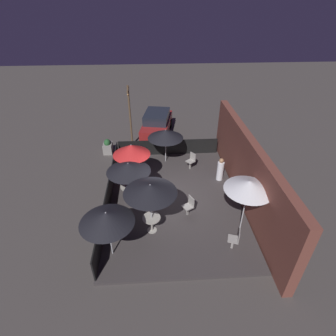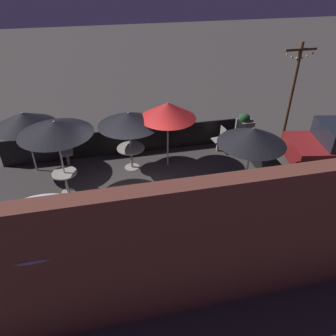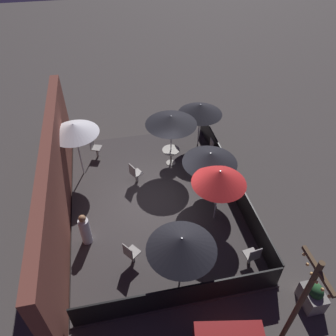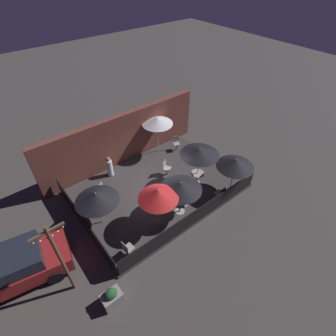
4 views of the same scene
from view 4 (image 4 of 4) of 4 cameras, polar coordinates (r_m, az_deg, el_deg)
The scene contains 22 objects.
ground_plane at distance 14.44m, azimuth -2.39°, elevation -4.65°, with size 60.00×60.00×0.00m, color #423D3A.
patio_deck at distance 14.40m, azimuth -2.39°, elevation -4.49°, with size 8.52×6.14×0.12m.
building_wall at distance 15.62m, azimuth -9.88°, elevation 6.25°, with size 10.12×0.36×3.13m.
fence_front at distance 12.49m, azimuth 6.04°, elevation -10.48°, with size 8.32×0.05×0.95m.
fence_side_left at distance 12.85m, azimuth -17.96°, elevation -11.00°, with size 0.05×5.94×0.95m.
patio_umbrella_0 at distance 11.92m, azimuth 2.81°, elevation -3.88°, with size 1.97×1.97×2.01m.
patio_umbrella_1 at distance 13.30m, azimuth 6.93°, elevation 3.55°, with size 2.03×2.03×2.36m.
patio_umbrella_2 at distance 11.91m, azimuth -15.33°, elevation -6.07°, with size 1.98×1.98×2.00m.
patio_umbrella_3 at distance 13.44m, azimuth 14.51°, elevation 1.07°, with size 1.91×1.91×2.08m.
patio_umbrella_4 at distance 15.61m, azimuth -2.32°, elevation 10.24°, with size 1.84×1.84×2.43m.
patio_umbrella_5 at distance 11.28m, azimuth -2.16°, elevation -5.68°, with size 1.80×1.80×2.26m.
dining_table_0 at distance 12.78m, azimuth 2.64°, elevation -7.64°, with size 0.90×0.90×0.78m.
dining_table_1 at distance 14.33m, azimuth 6.41°, elevation -1.58°, with size 0.73×0.73×0.72m.
patio_chair_0 at distance 13.63m, azimuth 11.34°, elevation -5.41°, with size 0.41×0.41×0.92m.
patio_chair_1 at distance 14.83m, azimuth -0.40°, elevation 0.12°, with size 0.54×0.54×0.91m.
patio_chair_2 at distance 13.89m, azimuth -13.91°, elevation -4.74°, with size 0.56×0.56×0.94m.
patio_chair_3 at distance 11.56m, azimuth -8.82°, elevation -16.92°, with size 0.45×0.45×0.91m.
patio_chair_4 at distance 16.70m, azimuth 1.78°, elevation 5.54°, with size 0.51×0.51×0.94m.
patron_0 at distance 15.09m, azimuth -12.60°, elevation 0.21°, with size 0.41×0.41×1.27m.
planter_box at distance 10.94m, azimuth -12.11°, elevation -25.83°, with size 0.76×0.53×0.91m.
light_post at distance 10.10m, azimuth -22.46°, elevation -17.59°, with size 1.10×0.12×3.90m.
parked_car_0 at distance 12.26m, azimuth -30.47°, elevation -18.18°, with size 4.30×2.40×1.62m.
Camera 4 is at (-5.84, -8.24, 10.32)m, focal length 28.00 mm.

